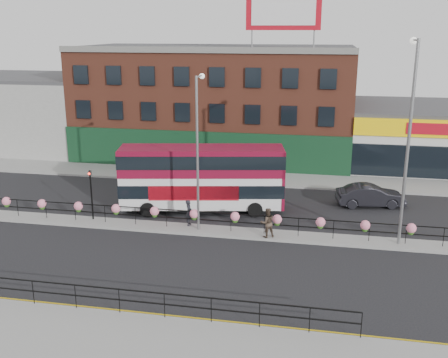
% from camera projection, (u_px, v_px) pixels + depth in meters
% --- Properties ---
extents(ground, '(120.00, 120.00, 0.00)m').
position_uv_depth(ground, '(215.00, 232.00, 31.58)').
color(ground, black).
rests_on(ground, ground).
extents(south_pavement, '(60.00, 4.00, 0.15)m').
position_uv_depth(south_pavement, '(150.00, 344.00, 20.24)').
color(south_pavement, gray).
rests_on(south_pavement, ground).
extents(north_pavement, '(60.00, 4.00, 0.15)m').
position_uv_depth(north_pavement, '(245.00, 178.00, 42.88)').
color(north_pavement, gray).
rests_on(north_pavement, ground).
extents(median, '(60.00, 1.60, 0.15)m').
position_uv_depth(median, '(215.00, 231.00, 31.56)').
color(median, gray).
rests_on(median, ground).
extents(yellow_line_inner, '(60.00, 0.10, 0.01)m').
position_uv_depth(yellow_line_inner, '(168.00, 315.00, 22.43)').
color(yellow_line_inner, gold).
rests_on(yellow_line_inner, ground).
extents(yellow_line_outer, '(60.00, 0.10, 0.01)m').
position_uv_depth(yellow_line_outer, '(167.00, 317.00, 22.26)').
color(yellow_line_outer, gold).
rests_on(yellow_line_outer, ground).
extents(brick_building, '(25.00, 12.21, 10.30)m').
position_uv_depth(brick_building, '(217.00, 102.00, 49.73)').
color(brick_building, brown).
rests_on(brick_building, ground).
extents(supermarket, '(15.00, 12.25, 5.30)m').
position_uv_depth(supermarket, '(436.00, 135.00, 46.70)').
color(supermarket, silver).
rests_on(supermarket, ground).
extents(warehouse_west, '(15.50, 12.00, 7.30)m').
position_uv_depth(warehouse_west, '(24.00, 111.00, 53.87)').
color(warehouse_west, '#969691').
rests_on(warehouse_west, ground).
extents(billboard, '(6.00, 0.29, 4.40)m').
position_uv_depth(billboard, '(283.00, 11.00, 41.62)').
color(billboard, '#A80B19').
rests_on(billboard, brick_building).
extents(median_railing, '(30.04, 0.56, 1.23)m').
position_uv_depth(median_railing, '(214.00, 216.00, 31.29)').
color(median_railing, black).
rests_on(median_railing, median).
extents(south_railing, '(20.04, 0.05, 1.12)m').
position_uv_depth(south_railing, '(119.00, 295.00, 22.15)').
color(south_railing, black).
rests_on(south_railing, south_pavement).
extents(double_decker_bus, '(11.09, 4.54, 4.37)m').
position_uv_depth(double_decker_bus, '(202.00, 172.00, 34.62)').
color(double_decker_bus, silver).
rests_on(double_decker_bus, ground).
extents(car, '(3.18, 5.13, 1.51)m').
position_uv_depth(car, '(370.00, 196.00, 36.05)').
color(car, black).
rests_on(car, ground).
extents(pedestrian_a, '(0.70, 0.55, 1.63)m').
position_uv_depth(pedestrian_a, '(189.00, 213.00, 32.10)').
color(pedestrian_a, black).
rests_on(pedestrian_a, median).
extents(pedestrian_b, '(1.37, 1.33, 1.76)m').
position_uv_depth(pedestrian_b, '(267.00, 223.00, 30.26)').
color(pedestrian_b, '#47382C').
rests_on(pedestrian_b, median).
extents(lamp_column_west, '(0.33, 1.61, 9.18)m').
position_uv_depth(lamp_column_west, '(198.00, 140.00, 30.37)').
color(lamp_column_west, gray).
rests_on(lamp_column_west, median).
extents(lamp_column_east, '(0.40, 1.97, 11.25)m').
position_uv_depth(lamp_column_east, '(409.00, 126.00, 28.01)').
color(lamp_column_east, gray).
rests_on(lamp_column_east, median).
extents(traffic_light_median, '(0.15, 0.28, 3.65)m').
position_uv_depth(traffic_light_median, '(91.00, 184.00, 32.73)').
color(traffic_light_median, black).
rests_on(traffic_light_median, median).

